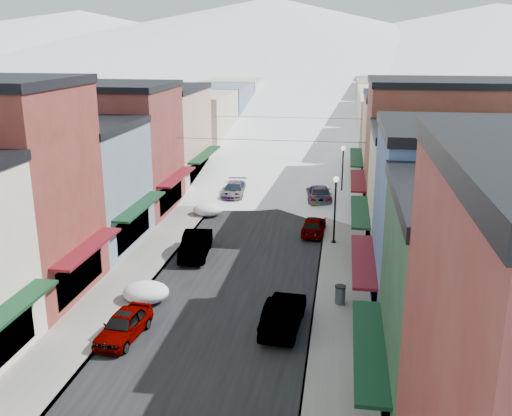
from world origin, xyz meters
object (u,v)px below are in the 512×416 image
(car_green_sedan, at_px, (283,314))
(streetlamp_near, at_px, (335,201))
(car_silver_sedan, at_px, (124,325))
(car_dark_hatch, at_px, (196,245))
(trash_can, at_px, (340,294))

(car_green_sedan, distance_m, streetlamp_near, 13.55)
(car_silver_sedan, xyz_separation_m, car_green_sedan, (7.78, 2.26, 0.11))
(car_silver_sedan, bearing_deg, streetlamp_near, 62.57)
(car_dark_hatch, bearing_deg, trash_can, -38.10)
(car_green_sedan, bearing_deg, car_dark_hatch, -48.98)
(car_green_sedan, bearing_deg, streetlamp_near, -96.06)
(car_silver_sedan, relative_size, streetlamp_near, 0.83)
(car_silver_sedan, distance_m, streetlamp_near, 18.55)
(car_green_sedan, height_order, streetlamp_near, streetlamp_near)
(car_dark_hatch, distance_m, trash_can, 11.80)
(car_silver_sedan, xyz_separation_m, trash_can, (10.64, 5.31, -0.02))
(car_silver_sedan, bearing_deg, car_dark_hatch, 92.44)
(trash_can, bearing_deg, streetlamp_near, 93.36)
(car_silver_sedan, distance_m, car_dark_hatch, 11.62)
(car_green_sedan, xyz_separation_m, trash_can, (2.86, 3.05, -0.13))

